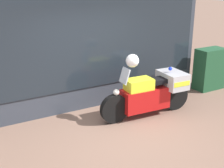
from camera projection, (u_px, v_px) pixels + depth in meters
The scene contains 6 objects.
ground_plane at pixel (124, 140), 6.28m from camera, with size 60.00×60.00×0.00m, color #7A5B4C.
shop_building at pixel (64, 45), 7.18m from camera, with size 6.80×0.55×3.22m.
window_display at pixel (94, 85), 7.95m from camera, with size 5.49×0.30×2.02m.
paramedic_motorcycle at pixel (152, 92), 7.26m from camera, with size 2.34×0.76×1.24m.
utility_cabinet at pixel (210, 69), 8.94m from camera, with size 0.84×0.48×1.18m, color #1E4C2D.
white_helmet at pixel (132, 61), 6.75m from camera, with size 0.29×0.29×0.29m, color white.
Camera 1 is at (-2.96, -4.70, 3.14)m, focal length 50.00 mm.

